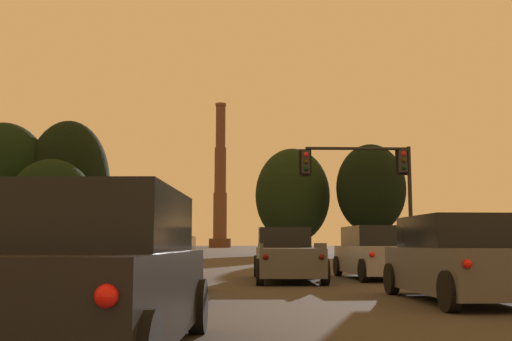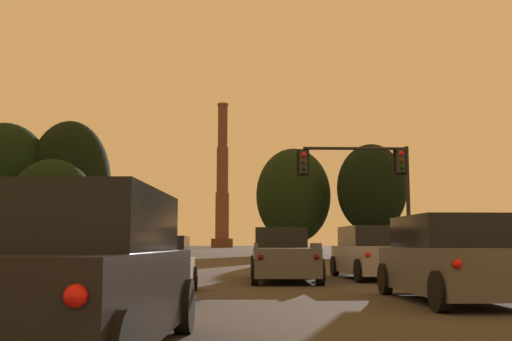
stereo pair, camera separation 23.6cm
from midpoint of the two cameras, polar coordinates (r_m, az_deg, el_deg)
suv_left_lane_third at (r=6.96m, az=-15.80°, el=-9.64°), size 2.32×4.98×1.86m
suv_right_lane_front at (r=21.90m, az=11.25°, el=-7.74°), size 2.31×4.98×1.86m
sedan_left_lane_second at (r=14.59m, az=-9.40°, el=-9.16°), size 2.08×4.74×1.43m
suv_right_lane_second at (r=13.80m, az=18.46°, el=-8.08°), size 2.17×4.93×1.86m
pickup_truck_center_lane_front at (r=20.70m, az=2.89°, el=-8.18°), size 2.26×5.53×1.82m
traffic_light_overhead_right at (r=27.62m, az=11.08°, el=-0.45°), size 5.22×0.50×5.64m
smokestack at (r=166.92m, az=-3.19°, el=-1.88°), size 6.05×6.05×40.56m
treeline_left_mid at (r=62.00m, az=11.07°, el=-1.70°), size 7.06×6.36×11.34m
treeline_far_left at (r=72.12m, az=-17.29°, el=-1.22°), size 9.47×8.52×15.38m
treeline_center_left at (r=66.42m, az=-18.75°, el=-2.93°), size 8.65×7.78×10.08m
treeline_far_right at (r=64.67m, az=3.69°, el=-2.40°), size 8.03×7.23×11.47m
treeline_center_right at (r=73.58m, az=-22.80°, el=-1.04°), size 10.64×9.57×14.94m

